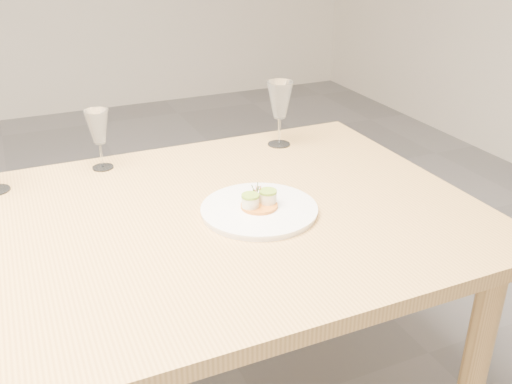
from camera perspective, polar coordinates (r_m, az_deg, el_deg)
name	(u,v)px	position (r m, az deg, el deg)	size (l,w,h in m)	color
dinner_plate	(259,209)	(1.46, 0.34, -1.66)	(0.30, 0.30, 0.08)	white
wine_glass_2	(98,128)	(1.74, -15.53, 6.16)	(0.07, 0.07, 0.18)	white
wine_glass_3	(280,101)	(1.86, 2.40, 9.06)	(0.09, 0.09, 0.21)	white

